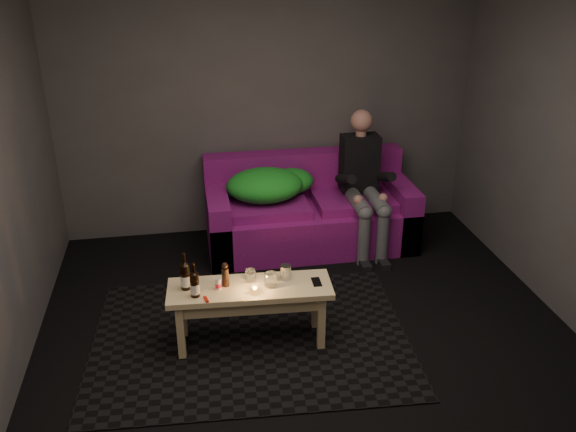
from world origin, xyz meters
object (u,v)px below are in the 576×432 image
beer_bottle_a (185,276)px  steel_cup (286,272)px  beer_bottle_b (195,284)px  coffee_table (250,297)px  person (364,180)px  sofa (309,213)px

beer_bottle_a → steel_cup: beer_bottle_a is taller
beer_bottle_b → steel_cup: (0.65, 0.12, -0.04)m
coffee_table → person: bearing=48.1°
beer_bottle_a → steel_cup: bearing=0.9°
person → sofa: bearing=161.8°
coffee_table → beer_bottle_a: 0.48m
sofa → person: (0.48, -0.16, 0.37)m
person → steel_cup: size_ratio=12.03×
sofa → coffee_table: sofa is taller
sofa → steel_cup: size_ratio=18.03×
sofa → steel_cup: bearing=-108.1°
sofa → steel_cup: sofa is taller
coffee_table → steel_cup: size_ratio=10.97×
person → coffee_table: 1.86m
beer_bottle_a → steel_cup: size_ratio=2.59×
sofa → coffee_table: bearing=-116.1°
coffee_table → steel_cup: steel_cup is taller
coffee_table → beer_bottle_b: 0.43m
person → steel_cup: bearing=-126.3°
coffee_table → beer_bottle_a: size_ratio=4.23×
coffee_table → beer_bottle_a: bearing=173.9°
beer_bottle_a → beer_bottle_b: beer_bottle_a is taller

